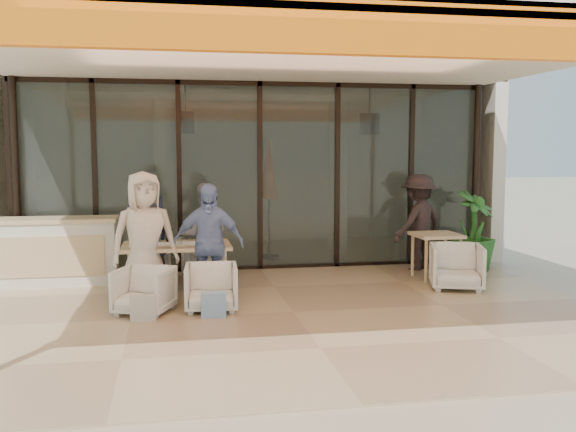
{
  "coord_description": "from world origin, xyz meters",
  "views": [
    {
      "loc": [
        -1.49,
        -7.79,
        2.08
      ],
      "look_at": [
        0.1,
        0.9,
        1.15
      ],
      "focal_mm": 40.0,
      "sensor_mm": 36.0,
      "label": 1
    }
  ],
  "objects_px": {
    "diner_grey": "(205,236)",
    "diner_cream": "(144,239)",
    "host_counter": "(55,251)",
    "chair_far_left": "(149,265)",
    "standing_woman": "(419,223)",
    "potted_palm": "(473,231)",
    "chair_far_right": "(204,263)",
    "dining_table": "(176,248)",
    "side_table": "(436,240)",
    "chair_near_right": "(211,285)",
    "diner_periwinkle": "(208,243)",
    "diner_navy": "(147,231)",
    "side_chair": "(457,265)",
    "chair_near_left": "(144,289)"
  },
  "relations": [
    {
      "from": "diner_grey",
      "to": "diner_cream",
      "type": "xyz_separation_m",
      "value": [
        -0.84,
        -0.9,
        0.1
      ]
    },
    {
      "from": "host_counter",
      "to": "chair_far_left",
      "type": "xyz_separation_m",
      "value": [
        1.39,
        -0.08,
        -0.24
      ]
    },
    {
      "from": "standing_woman",
      "to": "potted_palm",
      "type": "relative_size",
      "value": 1.2
    },
    {
      "from": "chair_far_left",
      "to": "chair_far_right",
      "type": "height_order",
      "value": "same"
    },
    {
      "from": "dining_table",
      "to": "standing_woman",
      "type": "relative_size",
      "value": 0.91
    },
    {
      "from": "chair_far_right",
      "to": "side_table",
      "type": "distance_m",
      "value": 3.69
    },
    {
      "from": "host_counter",
      "to": "chair_far_right",
      "type": "bearing_deg",
      "value": -2.18
    },
    {
      "from": "chair_near_right",
      "to": "diner_cream",
      "type": "bearing_deg",
      "value": 152.97
    },
    {
      "from": "host_counter",
      "to": "potted_palm",
      "type": "xyz_separation_m",
      "value": [
        6.77,
        -0.07,
        0.16
      ]
    },
    {
      "from": "chair_far_left",
      "to": "diner_periwinkle",
      "type": "bearing_deg",
      "value": 110.01
    },
    {
      "from": "host_counter",
      "to": "dining_table",
      "type": "distance_m",
      "value": 2.08
    },
    {
      "from": "chair_far_left",
      "to": "chair_far_right",
      "type": "distance_m",
      "value": 0.84
    },
    {
      "from": "chair_far_left",
      "to": "diner_navy",
      "type": "bearing_deg",
      "value": 79.05
    },
    {
      "from": "diner_navy",
      "to": "diner_grey",
      "type": "distance_m",
      "value": 0.84
    },
    {
      "from": "side_table",
      "to": "host_counter",
      "type": "bearing_deg",
      "value": 173.88
    },
    {
      "from": "side_chair",
      "to": "host_counter",
      "type": "bearing_deg",
      "value": -175.01
    },
    {
      "from": "side_table",
      "to": "chair_far_right",
      "type": "bearing_deg",
      "value": 171.49
    },
    {
      "from": "dining_table",
      "to": "diner_navy",
      "type": "distance_m",
      "value": 0.63
    },
    {
      "from": "diner_periwinkle",
      "to": "standing_woman",
      "type": "height_order",
      "value": "standing_woman"
    },
    {
      "from": "host_counter",
      "to": "side_table",
      "type": "xyz_separation_m",
      "value": [
        5.86,
        -0.63,
        0.11
      ]
    },
    {
      "from": "chair_far_left",
      "to": "chair_far_right",
      "type": "relative_size",
      "value": 1.0
    },
    {
      "from": "host_counter",
      "to": "chair_near_right",
      "type": "height_order",
      "value": "host_counter"
    },
    {
      "from": "host_counter",
      "to": "dining_table",
      "type": "relative_size",
      "value": 1.23
    },
    {
      "from": "chair_near_left",
      "to": "diner_grey",
      "type": "distance_m",
      "value": 1.7
    },
    {
      "from": "diner_periwinkle",
      "to": "potted_palm",
      "type": "distance_m",
      "value": 4.76
    },
    {
      "from": "dining_table",
      "to": "diner_cream",
      "type": "height_order",
      "value": "diner_cream"
    },
    {
      "from": "chair_far_right",
      "to": "chair_near_right",
      "type": "xyz_separation_m",
      "value": [
        0.0,
        -1.9,
        0.04
      ]
    },
    {
      "from": "chair_far_right",
      "to": "chair_far_left",
      "type": "bearing_deg",
      "value": -12.99
    },
    {
      "from": "host_counter",
      "to": "diner_periwinkle",
      "type": "distance_m",
      "value": 2.69
    },
    {
      "from": "diner_grey",
      "to": "host_counter",
      "type": "bearing_deg",
      "value": -13.35
    },
    {
      "from": "side_table",
      "to": "side_chair",
      "type": "relative_size",
      "value": 0.98
    },
    {
      "from": "chair_near_right",
      "to": "diner_periwinkle",
      "type": "distance_m",
      "value": 0.69
    },
    {
      "from": "chair_far_right",
      "to": "diner_periwinkle",
      "type": "relative_size",
      "value": 0.36
    },
    {
      "from": "diner_navy",
      "to": "chair_near_left",
      "type": "bearing_deg",
      "value": 76.1
    },
    {
      "from": "host_counter",
      "to": "side_chair",
      "type": "xyz_separation_m",
      "value": [
        5.86,
        -1.38,
        -0.15
      ]
    },
    {
      "from": "dining_table",
      "to": "chair_near_left",
      "type": "bearing_deg",
      "value": -113.28
    },
    {
      "from": "chair_near_left",
      "to": "standing_woman",
      "type": "relative_size",
      "value": 0.4
    },
    {
      "from": "chair_far_right",
      "to": "diner_cream",
      "type": "bearing_deg",
      "value": 46.05
    },
    {
      "from": "diner_periwinkle",
      "to": "chair_far_left",
      "type": "bearing_deg",
      "value": 129.62
    },
    {
      "from": "chair_far_left",
      "to": "chair_near_right",
      "type": "height_order",
      "value": "chair_near_right"
    },
    {
      "from": "chair_near_left",
      "to": "side_table",
      "type": "bearing_deg",
      "value": 38.76
    },
    {
      "from": "diner_grey",
      "to": "chair_near_left",
      "type": "bearing_deg",
      "value": 60.4
    },
    {
      "from": "diner_navy",
      "to": "dining_table",
      "type": "bearing_deg",
      "value": 119.01
    },
    {
      "from": "diner_periwinkle",
      "to": "standing_woman",
      "type": "relative_size",
      "value": 0.98
    },
    {
      "from": "diner_periwinkle",
      "to": "chair_far_right",
      "type": "bearing_deg",
      "value": 98.66
    },
    {
      "from": "dining_table",
      "to": "host_counter",
      "type": "bearing_deg",
      "value": 150.24
    },
    {
      "from": "chair_far_left",
      "to": "potted_palm",
      "type": "relative_size",
      "value": 0.43
    },
    {
      "from": "dining_table",
      "to": "side_table",
      "type": "height_order",
      "value": "dining_table"
    },
    {
      "from": "chair_far_left",
      "to": "chair_near_left",
      "type": "bearing_deg",
      "value": 79.05
    },
    {
      "from": "side_chair",
      "to": "chair_near_right",
      "type": "bearing_deg",
      "value": -152.32
    }
  ]
}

